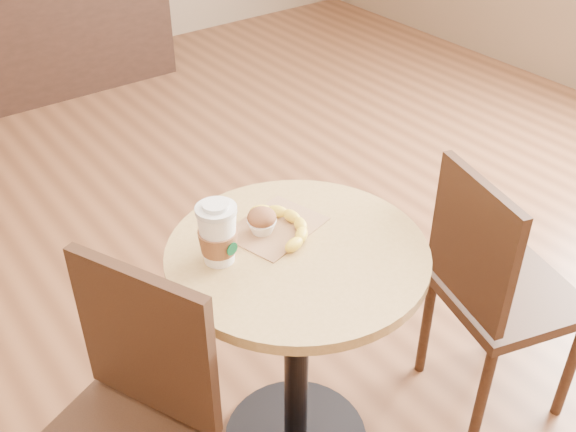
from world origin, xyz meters
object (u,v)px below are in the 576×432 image
Objects in this scene: muffin at (262,221)px; banana at (285,224)px; chair_right at (494,287)px; cafe_table at (297,318)px; coffee_cup at (218,235)px.

banana is at bearing -24.19° from muffin.
cafe_table is at bearing 86.25° from chair_right.
coffee_cup is 0.21m from banana.
chair_right is 0.69m from banana.
coffee_cup is 2.15× the size of muffin.
banana is (0.20, 0.01, -0.06)m from coffee_cup.
chair_right reaches higher than cafe_table.
muffin reaches higher than banana.
chair_right is 3.71× the size of banana.
coffee_cup is 0.16m from muffin.
cafe_table is 0.87× the size of chair_right.
banana is at bearing -9.71° from coffee_cup.
banana is (-0.55, 0.29, 0.30)m from chair_right.
cafe_table is 0.36m from coffee_cup.
chair_right reaches higher than muffin.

